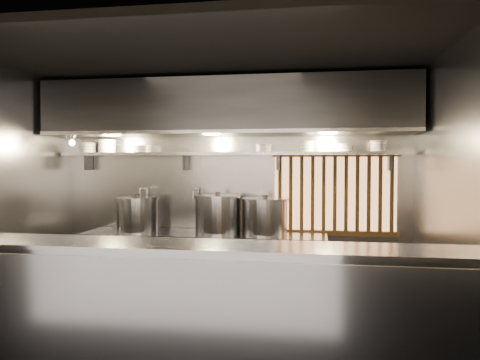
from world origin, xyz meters
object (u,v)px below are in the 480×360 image
(pendant_bulb, at_px, (221,147))
(stock_pot_left, at_px, (137,214))
(stock_pot_mid, at_px, (218,214))
(stock_pot_right, at_px, (265,216))
(heat_lamp, at_px, (71,138))

(pendant_bulb, distance_m, stock_pot_left, 1.35)
(stock_pot_mid, distance_m, stock_pot_right, 0.59)
(heat_lamp, height_order, pendant_bulb, heat_lamp)
(pendant_bulb, xyz_separation_m, stock_pot_right, (0.56, -0.06, -0.84))
(pendant_bulb, relative_size, stock_pot_left, 0.31)
(heat_lamp, relative_size, stock_pot_left, 0.59)
(stock_pot_mid, height_order, stock_pot_right, stock_pot_mid)
(heat_lamp, xyz_separation_m, stock_pot_mid, (1.77, 0.32, -0.93))
(heat_lamp, distance_m, stock_pot_right, 2.56)
(pendant_bulb, bearing_deg, stock_pot_mid, -128.20)
(stock_pot_right, bearing_deg, heat_lamp, -173.11)
(pendant_bulb, relative_size, stock_pot_right, 0.31)
(stock_pot_left, bearing_deg, heat_lamp, -161.15)
(heat_lamp, bearing_deg, stock_pot_mid, 10.13)
(heat_lamp, relative_size, stock_pot_right, 0.58)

